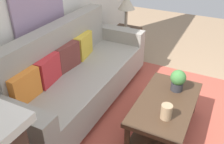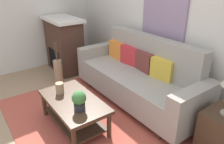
% 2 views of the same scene
% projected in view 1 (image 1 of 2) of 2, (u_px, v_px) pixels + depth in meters
% --- Properties ---
extents(ground_plane, '(9.07, 9.07, 0.00)m').
position_uv_depth(ground_plane, '(191.00, 135.00, 2.89)').
color(ground_plane, '#9E7F60').
extents(area_rug, '(2.84, 1.93, 0.01)m').
position_uv_depth(area_rug, '(150.00, 121.00, 3.08)').
color(area_rug, '#B24C3D').
rests_on(area_rug, ground_plane).
extents(couch, '(2.37, 0.84, 1.08)m').
position_uv_depth(couch, '(77.00, 76.00, 3.20)').
color(couch, gray).
rests_on(couch, ground_plane).
extents(throw_pillow_orange, '(0.36, 0.12, 0.32)m').
position_uv_depth(throw_pillow_orange, '(25.00, 87.00, 2.54)').
color(throw_pillow_orange, orange).
rests_on(throw_pillow_orange, couch).
extents(throw_pillow_crimson, '(0.37, 0.16, 0.32)m').
position_uv_depth(throw_pillow_crimson, '(48.00, 70.00, 2.83)').
color(throw_pillow_crimson, red).
rests_on(throw_pillow_crimson, couch).
extents(throw_pillow_maroon, '(0.37, 0.16, 0.32)m').
position_uv_depth(throw_pillow_maroon, '(67.00, 57.00, 3.12)').
color(throw_pillow_maroon, brown).
rests_on(throw_pillow_maroon, couch).
extents(throw_pillow_mustard, '(0.37, 0.17, 0.32)m').
position_uv_depth(throw_pillow_mustard, '(83.00, 45.00, 3.40)').
color(throw_pillow_mustard, gold).
rests_on(throw_pillow_mustard, couch).
extents(coffee_table, '(1.10, 0.60, 0.43)m').
position_uv_depth(coffee_table, '(165.00, 110.00, 2.80)').
color(coffee_table, '#422D1E').
rests_on(coffee_table, ground_plane).
extents(tabletop_vase, '(0.11, 0.11, 0.16)m').
position_uv_depth(tabletop_vase, '(166.00, 112.00, 2.47)').
color(tabletop_vase, tan).
rests_on(tabletop_vase, coffee_table).
extents(potted_plant_tabletop, '(0.18, 0.18, 0.26)m').
position_uv_depth(potted_plant_tabletop, '(178.00, 80.00, 2.86)').
color(potted_plant_tabletop, '#2D2D33').
rests_on(potted_plant_tabletop, coffee_table).
extents(side_table, '(0.44, 0.44, 0.56)m').
position_uv_depth(side_table, '(125.00, 44.00, 4.40)').
color(side_table, '#422D1E').
rests_on(side_table, ground_plane).
extents(table_lamp, '(0.28, 0.28, 0.57)m').
position_uv_depth(table_lamp, '(127.00, 4.00, 4.03)').
color(table_lamp, gray).
rests_on(table_lamp, side_table).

